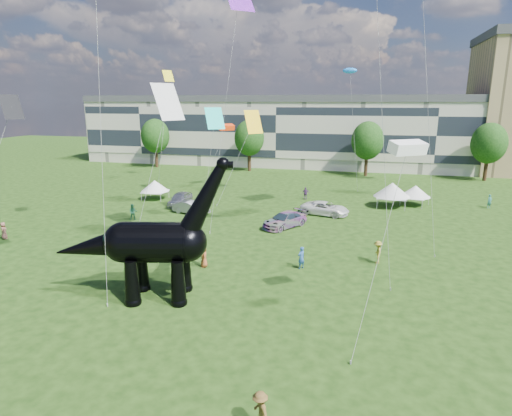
# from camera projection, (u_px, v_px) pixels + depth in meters

# --- Properties ---
(ground) EXTENTS (220.00, 220.00, 0.00)m
(ground) POSITION_uv_depth(u_px,v_px,m) (205.00, 331.00, 23.17)
(ground) COLOR #16330C
(ground) RESTS_ON ground
(terrace_row) EXTENTS (78.00, 11.00, 12.00)m
(terrace_row) POSITION_uv_depth(u_px,v_px,m) (282.00, 133.00, 81.85)
(terrace_row) COLOR beige
(terrace_row) RESTS_ON ground
(tree_far_left) EXTENTS (5.20, 5.20, 9.44)m
(tree_far_left) POSITION_uv_depth(u_px,v_px,m) (155.00, 133.00, 78.65)
(tree_far_left) COLOR #382314
(tree_far_left) RESTS_ON ground
(tree_mid_left) EXTENTS (5.20, 5.20, 9.44)m
(tree_mid_left) POSITION_uv_depth(u_px,v_px,m) (249.00, 135.00, 74.30)
(tree_mid_left) COLOR #382314
(tree_mid_left) RESTS_ON ground
(tree_mid_right) EXTENTS (5.20, 5.20, 9.44)m
(tree_mid_right) POSITION_uv_depth(u_px,v_px,m) (368.00, 138.00, 69.46)
(tree_mid_right) COLOR #382314
(tree_mid_right) RESTS_ON ground
(tree_far_right) EXTENTS (5.20, 5.20, 9.44)m
(tree_far_right) POSITION_uv_depth(u_px,v_px,m) (489.00, 140.00, 65.11)
(tree_far_right) COLOR #382314
(tree_far_right) RESTS_ON ground
(dinosaur_sculpture) EXTENTS (11.36, 4.39, 9.28)m
(dinosaur_sculpture) POSITION_uv_depth(u_px,v_px,m) (149.00, 245.00, 26.40)
(dinosaur_sculpture) COLOR black
(dinosaur_sculpture) RESTS_ON ground
(car_silver) EXTENTS (2.23, 4.87, 1.62)m
(car_silver) POSITION_uv_depth(u_px,v_px,m) (180.00, 199.00, 50.68)
(car_silver) COLOR #B3B3B8
(car_silver) RESTS_ON ground
(car_grey) EXTENTS (4.41, 2.29, 1.38)m
(car_grey) POSITION_uv_depth(u_px,v_px,m) (191.00, 207.00, 47.12)
(car_grey) COLOR gray
(car_grey) RESTS_ON ground
(car_white) EXTENTS (5.62, 3.50, 1.45)m
(car_white) POSITION_uv_depth(u_px,v_px,m) (325.00, 208.00, 46.57)
(car_white) COLOR white
(car_white) RESTS_ON ground
(car_dark) EXTENTS (4.49, 5.45, 1.49)m
(car_dark) POSITION_uv_depth(u_px,v_px,m) (285.00, 220.00, 42.01)
(car_dark) COLOR #595960
(car_dark) RESTS_ON ground
(gazebo_near) EXTENTS (4.42, 4.42, 2.89)m
(gazebo_near) POSITION_uv_depth(u_px,v_px,m) (392.00, 190.00, 49.75)
(gazebo_near) COLOR silver
(gazebo_near) RESTS_ON ground
(gazebo_far) EXTENTS (4.55, 4.55, 2.41)m
(gazebo_far) POSITION_uv_depth(u_px,v_px,m) (415.00, 191.00, 50.59)
(gazebo_far) COLOR white
(gazebo_far) RESTS_ON ground
(gazebo_left) EXTENTS (3.63, 3.63, 2.42)m
(gazebo_left) POSITION_uv_depth(u_px,v_px,m) (155.00, 186.00, 53.70)
(gazebo_left) COLOR white
(gazebo_left) RESTS_ON ground
(visitors) EXTENTS (46.21, 41.17, 1.78)m
(visitors) POSITION_uv_depth(u_px,v_px,m) (255.00, 244.00, 34.80)
(visitors) COLOR olive
(visitors) RESTS_ON ground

